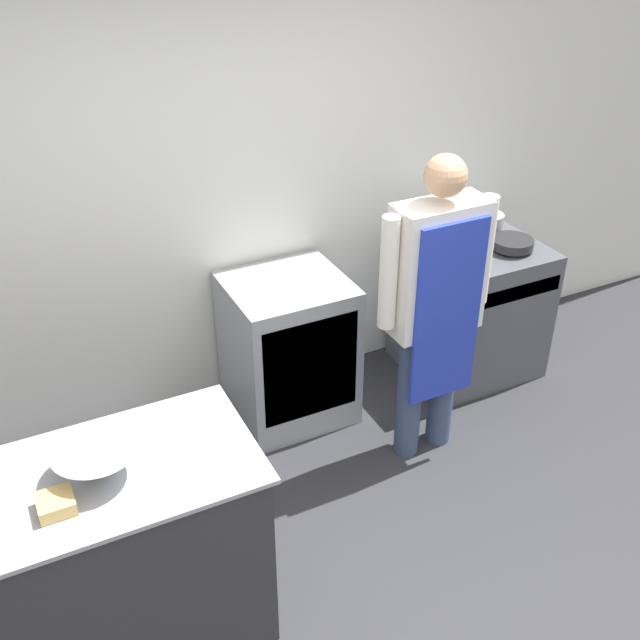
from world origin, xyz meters
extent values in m
plane|color=#2D2D33|center=(0.00, 0.00, 0.00)|extent=(14.00, 14.00, 0.00)
cube|color=white|center=(0.00, 1.98, 1.35)|extent=(8.00, 0.05, 2.70)
cube|color=#2D2D33|center=(-1.17, 0.49, 0.46)|extent=(1.34, 0.64, 0.91)
cube|color=#9EA0A8|center=(-1.17, 0.49, 0.92)|extent=(1.40, 0.67, 0.02)
cube|color=#4C4F56|center=(1.47, 1.54, 0.44)|extent=(0.80, 0.72, 0.87)
cube|color=#9EA0A8|center=(1.47, 1.20, 0.71)|extent=(0.73, 0.03, 0.10)
cube|color=#9EA0A8|center=(1.47, 1.89, 0.88)|extent=(0.80, 0.03, 0.02)
cube|color=#93999E|center=(0.21, 1.62, 0.44)|extent=(0.67, 0.63, 0.89)
cube|color=silver|center=(0.21, 1.31, 0.49)|extent=(0.57, 0.02, 0.62)
cylinder|color=#38476B|center=(0.65, 0.98, 0.40)|extent=(0.14, 0.14, 0.80)
cylinder|color=#38476B|center=(0.87, 0.98, 0.40)|extent=(0.14, 0.14, 0.80)
cube|color=silver|center=(0.76, 0.98, 1.15)|extent=(0.48, 0.22, 0.70)
cube|color=#2338B2|center=(0.76, 0.86, 0.94)|extent=(0.39, 0.02, 1.00)
cylinder|color=silver|center=(0.47, 0.98, 1.19)|extent=(0.09, 0.09, 0.60)
cylinder|color=silver|center=(1.05, 0.98, 1.19)|extent=(0.09, 0.09, 0.60)
sphere|color=tan|center=(0.76, 0.98, 1.64)|extent=(0.21, 0.21, 0.21)
cone|color=#9EA0A8|center=(-1.07, 0.48, 1.00)|extent=(0.33, 0.33, 0.13)
cube|color=#D8B266|center=(-1.24, 0.37, 0.96)|extent=(0.13, 0.13, 0.06)
cylinder|color=#9EA0A8|center=(1.29, 1.67, 1.00)|extent=(0.28, 0.28, 0.22)
ellipsoid|color=#9EA0A8|center=(1.29, 1.67, 1.13)|extent=(0.27, 0.27, 0.05)
cylinder|color=#262628|center=(1.63, 1.42, 0.92)|extent=(0.26, 0.26, 0.05)
cylinder|color=#9EA0A8|center=(1.63, 1.67, 0.95)|extent=(0.20, 0.20, 0.12)
camera|label=1|loc=(-1.26, -1.76, 2.88)|focal=42.00mm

